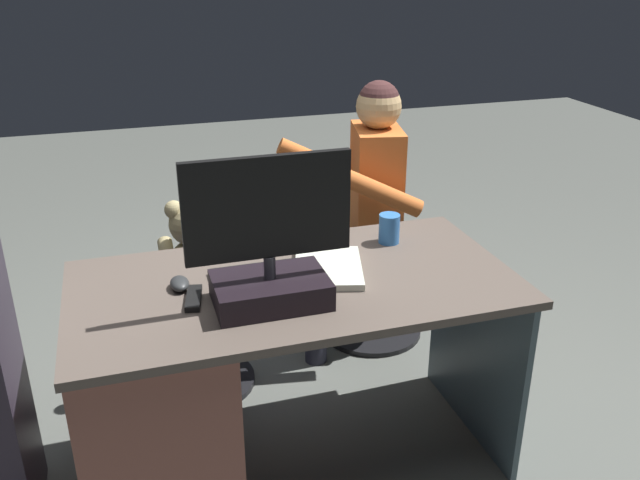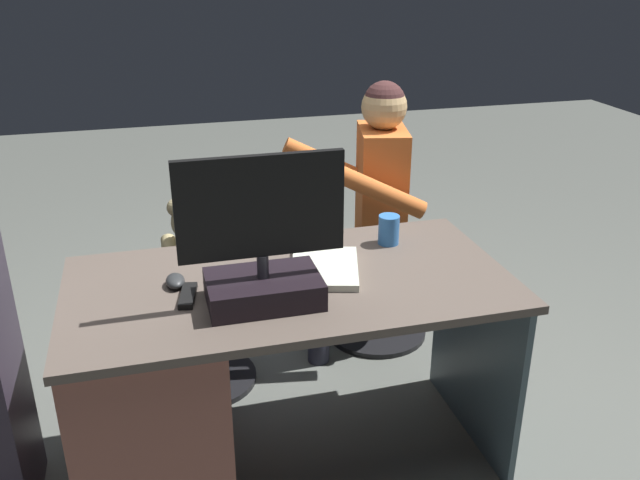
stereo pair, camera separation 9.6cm
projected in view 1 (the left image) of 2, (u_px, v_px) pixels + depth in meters
ground_plane at (277, 409)px, 2.77m from camera, size 10.00×10.00×0.00m
desk at (187, 388)px, 2.23m from camera, size 1.44×0.75×0.74m
monitor at (269, 259)px, 2.01m from camera, size 0.50×0.23×0.46m
keyboard at (276, 272)px, 2.23m from camera, size 0.42×0.14×0.02m
computer_mouse at (180, 284)px, 2.14m from camera, size 0.06×0.10×0.04m
cup at (389, 229)px, 2.46m from camera, size 0.08×0.08×0.11m
tv_remote at (194, 298)px, 2.07m from camera, size 0.07×0.16×0.02m
notebook_binder at (328, 268)px, 2.26m from camera, size 0.29×0.35×0.02m
office_chair_teddy at (200, 327)px, 2.82m from camera, size 0.44×0.44×0.47m
teddy_bear at (193, 247)px, 2.69m from camera, size 0.26×0.27×0.38m
visitor_chair at (373, 283)px, 3.23m from camera, size 0.49×0.49×0.47m
person at (361, 195)px, 3.01m from camera, size 0.55×0.56×1.22m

